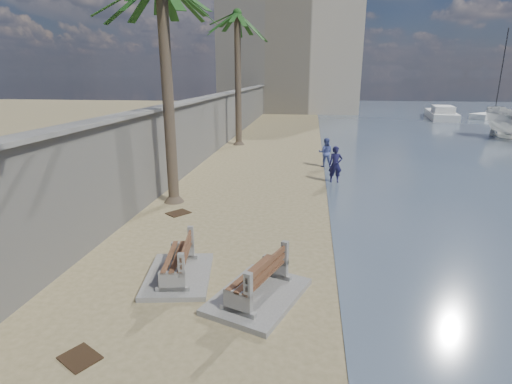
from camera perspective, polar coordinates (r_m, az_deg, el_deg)
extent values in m
plane|color=tan|center=(7.47, -3.89, -24.86)|extent=(140.00, 140.00, 0.00)
cube|color=gray|center=(26.46, -6.34, 9.50)|extent=(0.45, 70.00, 3.50)
cube|color=gray|center=(26.31, -6.47, 13.39)|extent=(0.80, 70.00, 0.12)
cube|color=#B7AA93|center=(57.60, 4.88, 18.50)|extent=(18.00, 12.00, 14.00)
cube|color=gray|center=(10.44, -10.99, -11.62)|extent=(1.91, 2.51, 0.12)
cube|color=gray|center=(9.41, 0.31, -14.63)|extent=(2.42, 2.87, 0.13)
cylinder|color=brown|center=(15.64, -12.46, 12.84)|extent=(0.42, 0.42, 8.07)
cylinder|color=brown|center=(28.87, -2.58, 15.44)|extent=(0.44, 0.44, 8.81)
cylinder|color=#2D2D33|center=(18.62, -12.78, 19.75)|extent=(0.12, 0.12, 5.00)
imported|color=#17153C|center=(19.05, 11.31, 4.24)|extent=(0.75, 0.54, 1.98)
imported|color=#515EA7|center=(22.31, 9.92, 5.80)|extent=(0.87, 0.69, 1.77)
cube|color=silver|center=(55.37, 30.88, 9.36)|extent=(6.93, 6.43, 0.70)
cylinder|color=#2D2D33|center=(55.17, 31.65, 14.41)|extent=(0.12, 0.12, 9.36)
cube|color=#382616|center=(8.42, -23.86, -20.84)|extent=(0.86, 0.81, 0.03)
cube|color=#382616|center=(15.00, -11.04, -2.95)|extent=(0.96, 0.99, 0.03)
cube|color=#382616|center=(10.32, -13.85, -12.48)|extent=(0.60, 0.65, 0.03)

